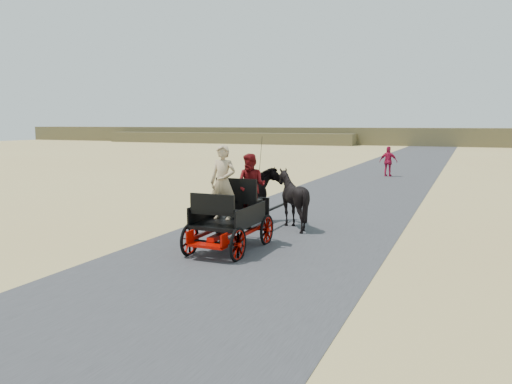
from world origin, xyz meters
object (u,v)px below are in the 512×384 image
at_px(horse_right, 292,199).
at_px(pedestrian, 388,162).
at_px(carriage, 230,235).
at_px(horse_left, 258,197).

relative_size(horse_right, pedestrian, 0.98).
xyz_separation_m(carriage, horse_right, (0.55, 3.00, 0.49)).
distance_m(horse_left, horse_right, 1.10).
relative_size(horse_left, horse_right, 1.18).
bearing_deg(carriage, pedestrian, 87.08).
height_order(carriage, horse_left, horse_left).
distance_m(carriage, pedestrian, 18.59).
distance_m(horse_right, pedestrian, 15.57).
height_order(carriage, pedestrian, pedestrian).
distance_m(carriage, horse_right, 3.09).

